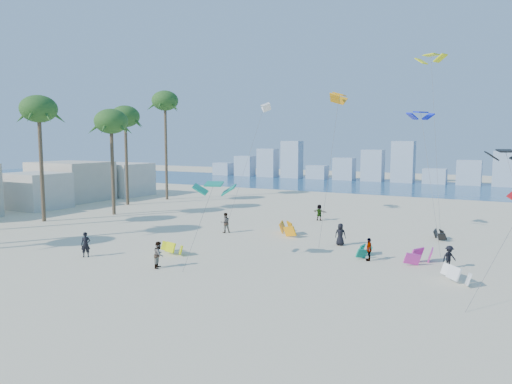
% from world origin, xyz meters
% --- Properties ---
extents(ground, '(220.00, 220.00, 0.00)m').
position_xyz_m(ground, '(0.00, 0.00, 0.00)').
color(ground, beige).
rests_on(ground, ground).
extents(ocean, '(220.00, 220.00, 0.00)m').
position_xyz_m(ocean, '(0.00, 72.00, 0.01)').
color(ocean, navy).
rests_on(ocean, ground).
extents(kitesurfer_near, '(0.81, 0.76, 1.87)m').
position_xyz_m(kitesurfer_near, '(-6.56, 7.12, 0.93)').
color(kitesurfer_near, black).
rests_on(kitesurfer_near, ground).
extents(kitesurfer_mid, '(0.98, 1.08, 1.81)m').
position_xyz_m(kitesurfer_mid, '(0.16, 7.39, 0.91)').
color(kitesurfer_mid, gray).
rests_on(kitesurfer_mid, ground).
extents(kitesurfers_far, '(31.60, 15.35, 1.88)m').
position_xyz_m(kitesurfers_far, '(8.29, 21.26, 0.88)').
color(kitesurfers_far, black).
rests_on(kitesurfers_far, ground).
extents(grounded_kites, '(22.48, 17.73, 1.08)m').
position_xyz_m(grounded_kites, '(9.69, 18.04, 0.46)').
color(grounded_kites, '#CEDA0B').
rests_on(grounded_kites, ground).
extents(flying_kites, '(28.57, 27.49, 17.58)m').
position_xyz_m(flying_kites, '(10.46, 23.05, 10.98)').
color(flying_kites, '#0B876B').
rests_on(flying_kites, ground).
extents(palm_row, '(8.33, 44.80, 15.66)m').
position_xyz_m(palm_row, '(-22.25, 16.15, 12.02)').
color(palm_row, brown).
rests_on(palm_row, ground).
extents(beachfront_buildings, '(11.50, 43.00, 6.00)m').
position_xyz_m(beachfront_buildings, '(-33.69, 20.82, 2.67)').
color(beachfront_buildings, beige).
rests_on(beachfront_buildings, ground).
extents(distant_skyline, '(85.00, 3.00, 8.40)m').
position_xyz_m(distant_skyline, '(-1.19, 82.00, 3.09)').
color(distant_skyline, '#9EADBF').
rests_on(distant_skyline, ground).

